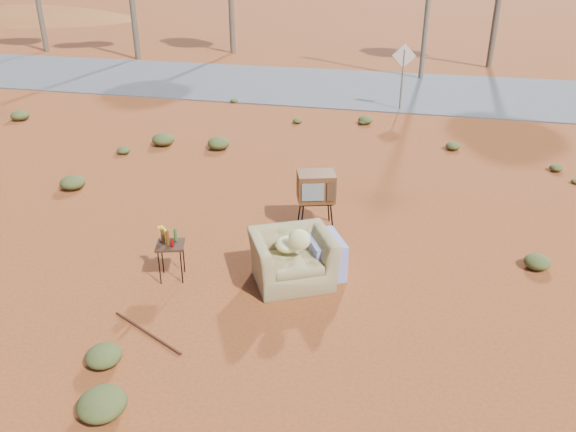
# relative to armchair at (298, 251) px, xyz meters

# --- Properties ---
(ground) EXTENTS (140.00, 140.00, 0.00)m
(ground) POSITION_rel_armchair_xyz_m (-0.65, -0.47, -0.52)
(ground) COLOR brown
(ground) RESTS_ON ground
(highway) EXTENTS (140.00, 7.00, 0.04)m
(highway) POSITION_rel_armchair_xyz_m (-0.65, 14.53, -0.50)
(highway) COLOR #565659
(highway) RESTS_ON ground
(dirt_mound) EXTENTS (26.00, 18.00, 2.00)m
(dirt_mound) POSITION_rel_armchair_xyz_m (-30.65, 33.53, -0.52)
(dirt_mound) COLOR brown
(dirt_mound) RESTS_ON ground
(armchair) EXTENTS (1.64, 1.54, 1.11)m
(armchair) POSITION_rel_armchair_xyz_m (0.00, 0.00, 0.00)
(armchair) COLOR olive
(armchair) RESTS_ON ground
(tv_unit) EXTENTS (0.84, 0.74, 1.12)m
(tv_unit) POSITION_rel_armchair_xyz_m (-0.12, 1.96, 0.32)
(tv_unit) COLOR black
(tv_unit) RESTS_ON ground
(side_table) EXTENTS (0.55, 0.55, 0.89)m
(side_table) POSITION_rel_armchair_xyz_m (-2.05, -0.46, 0.13)
(side_table) COLOR #331C12
(side_table) RESTS_ON ground
(rusty_bar) EXTENTS (1.33, 0.68, 0.04)m
(rusty_bar) POSITION_rel_armchair_xyz_m (-1.73, -1.95, -0.50)
(rusty_bar) COLOR #502215
(rusty_bar) RESTS_ON ground
(road_sign) EXTENTS (0.78, 0.06, 2.19)m
(road_sign) POSITION_rel_armchair_xyz_m (0.85, 11.53, 0.99)
(road_sign) COLOR brown
(road_sign) RESTS_ON ground
(scrub_patch) EXTENTS (17.49, 8.07, 0.33)m
(scrub_patch) POSITION_rel_armchair_xyz_m (-1.47, 3.94, -0.38)
(scrub_patch) COLOR #444E22
(scrub_patch) RESTS_ON ground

